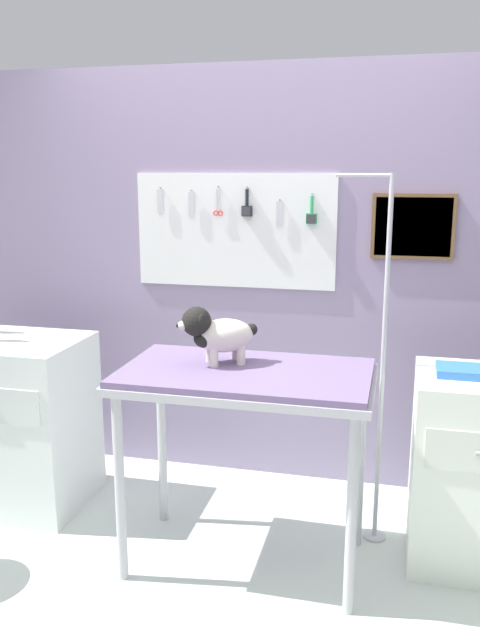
% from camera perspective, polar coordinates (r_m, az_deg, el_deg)
% --- Properties ---
extents(ground, '(4.40, 4.00, 0.04)m').
position_cam_1_polar(ground, '(2.99, -3.28, -23.49)').
color(ground, silver).
extents(rear_wall_panel, '(4.00, 0.11, 2.30)m').
position_cam_1_polar(rear_wall_panel, '(3.69, 2.31, 3.63)').
color(rear_wall_panel, gray).
rests_on(rear_wall_panel, ground).
extents(grooming_table, '(1.10, 0.63, 0.91)m').
position_cam_1_polar(grooming_table, '(2.86, 0.47, -6.08)').
color(grooming_table, '#B7B7BC').
rests_on(grooming_table, ground).
extents(grooming_arm, '(0.30, 0.11, 1.73)m').
position_cam_1_polar(grooming_arm, '(3.12, 12.00, -4.91)').
color(grooming_arm, '#B7B7BC').
rests_on(grooming_arm, ground).
extents(dog, '(0.35, 0.27, 0.26)m').
position_cam_1_polar(dog, '(2.88, -2.04, -1.15)').
color(dog, silver).
rests_on(dog, grooming_table).
extents(counter_left, '(0.80, 0.58, 0.89)m').
position_cam_1_polar(counter_left, '(3.75, -19.21, -8.21)').
color(counter_left, silver).
rests_on(counter_left, ground).
extents(supply_tray, '(0.24, 0.18, 0.04)m').
position_cam_1_polar(supply_tray, '(3.04, 18.82, -4.20)').
color(supply_tray, '#3674CD').
rests_on(supply_tray, cabinet_right).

